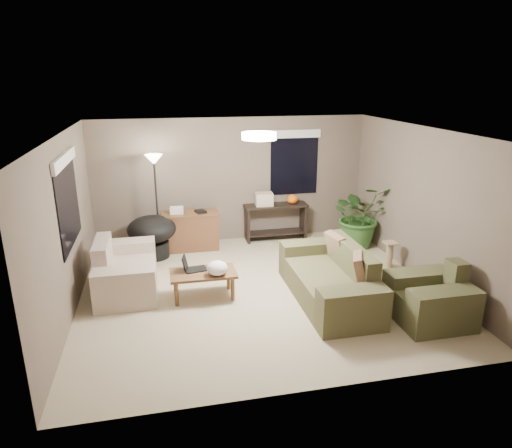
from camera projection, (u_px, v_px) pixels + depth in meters
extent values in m
plane|color=tan|center=(259.00, 290.00, 7.28)|extent=(5.50, 5.50, 0.00)
plane|color=white|center=(259.00, 132.00, 6.50)|extent=(5.50, 5.50, 0.00)
plane|color=#685A4D|center=(232.00, 180.00, 9.21)|extent=(5.50, 0.00, 5.50)
plane|color=#685A4D|center=(313.00, 286.00, 4.57)|extent=(5.50, 0.00, 5.50)
plane|color=#685A4D|center=(66.00, 228.00, 6.34)|extent=(0.00, 5.00, 5.00)
plane|color=#685A4D|center=(423.00, 205.00, 7.44)|extent=(0.00, 5.00, 5.00)
cube|color=brown|center=(328.00, 286.00, 6.94)|extent=(0.95, 1.48, 0.42)
cube|color=brown|center=(352.00, 258.00, 6.88)|extent=(0.22, 1.48, 0.43)
cube|color=#4A492C|center=(353.00, 310.00, 6.05)|extent=(0.95, 0.36, 0.60)
cube|color=#46452A|center=(309.00, 258.00, 7.76)|extent=(0.95, 0.36, 0.60)
cube|color=#8C7251|center=(361.00, 270.00, 6.44)|extent=(0.40, 0.51, 0.47)
cube|color=#8C7251|center=(337.00, 247.00, 7.28)|extent=(0.31, 0.48, 0.47)
cube|color=beige|center=(127.00, 277.00, 7.26)|extent=(0.90, 0.88, 0.42)
cube|color=beige|center=(102.00, 254.00, 7.06)|extent=(0.22, 0.88, 0.43)
cube|color=beige|center=(125.00, 289.00, 6.65)|extent=(0.90, 0.36, 0.60)
cube|color=beige|center=(129.00, 257.00, 7.81)|extent=(0.90, 0.36, 0.60)
cube|color=#444529|center=(429.00, 306.00, 6.34)|extent=(0.95, 0.28, 0.42)
cube|color=#4A4B2D|center=(456.00, 276.00, 6.29)|extent=(0.22, 0.28, 0.43)
cube|color=#494A2C|center=(443.00, 311.00, 6.02)|extent=(0.95, 0.36, 0.60)
cube|color=brown|center=(417.00, 290.00, 6.61)|extent=(0.95, 0.36, 0.60)
cube|color=brown|center=(203.00, 273.00, 6.94)|extent=(1.00, 0.55, 0.04)
cylinder|color=brown|center=(177.00, 294.00, 6.73)|extent=(0.06, 0.06, 0.38)
cylinder|color=brown|center=(233.00, 289.00, 6.90)|extent=(0.06, 0.06, 0.38)
cylinder|color=brown|center=(175.00, 283.00, 7.10)|extent=(0.06, 0.06, 0.38)
cylinder|color=brown|center=(229.00, 278.00, 7.27)|extent=(0.06, 0.06, 0.38)
cube|color=black|center=(196.00, 269.00, 7.00)|extent=(0.37, 0.29, 0.02)
cube|color=black|center=(185.00, 263.00, 6.93)|extent=(0.11, 0.24, 0.22)
ellipsoid|color=white|center=(217.00, 268.00, 6.80)|extent=(0.39, 0.37, 0.22)
cube|color=brown|center=(191.00, 232.00, 8.92)|extent=(1.05, 0.45, 0.71)
cube|color=brown|center=(190.00, 213.00, 8.80)|extent=(1.10, 0.50, 0.04)
cube|color=silver|center=(177.00, 210.00, 8.72)|extent=(0.26, 0.22, 0.12)
cube|color=black|center=(201.00, 212.00, 8.78)|extent=(0.23, 0.26, 0.04)
cube|color=black|center=(276.00, 206.00, 9.34)|extent=(1.30, 0.40, 0.04)
cube|color=black|center=(247.00, 225.00, 9.33)|extent=(0.05, 0.38, 0.71)
cube|color=black|center=(303.00, 221.00, 9.57)|extent=(0.05, 0.38, 0.71)
cube|color=black|center=(275.00, 232.00, 9.52)|extent=(1.25, 0.36, 0.03)
ellipsoid|color=orange|center=(292.00, 199.00, 9.37)|extent=(0.30, 0.30, 0.19)
cube|color=beige|center=(264.00, 199.00, 9.24)|extent=(0.36, 0.28, 0.26)
cylinder|color=black|center=(153.00, 249.00, 8.59)|extent=(0.60, 0.60, 0.30)
ellipsoid|color=black|center=(152.00, 229.00, 8.46)|extent=(1.17, 1.17, 0.50)
cylinder|color=black|center=(160.00, 253.00, 8.80)|extent=(0.28, 0.28, 0.02)
cylinder|color=black|center=(157.00, 208.00, 8.52)|extent=(0.04, 0.04, 1.78)
cone|color=white|center=(154.00, 160.00, 8.24)|extent=(0.32, 0.32, 0.18)
cylinder|color=white|center=(259.00, 136.00, 6.52)|extent=(0.50, 0.50, 0.10)
imported|color=#2D5923|center=(360.00, 222.00, 9.04)|extent=(1.15, 1.28, 1.00)
cube|color=tan|center=(388.00, 268.00, 8.09)|extent=(0.32, 0.32, 0.03)
cylinder|color=tan|center=(389.00, 256.00, 8.02)|extent=(0.12, 0.12, 0.44)
cube|color=tan|center=(391.00, 243.00, 7.94)|extent=(0.22, 0.22, 0.03)
cube|color=black|center=(68.00, 201.00, 6.52)|extent=(0.01, 1.50, 1.30)
cube|color=white|center=(64.00, 160.00, 6.34)|extent=(0.05, 1.56, 0.16)
cube|color=black|center=(294.00, 163.00, 9.37)|extent=(1.00, 0.01, 1.30)
cube|color=white|center=(295.00, 134.00, 9.16)|extent=(1.06, 0.05, 0.16)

